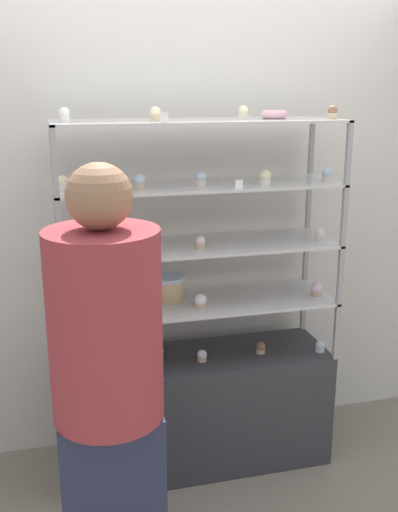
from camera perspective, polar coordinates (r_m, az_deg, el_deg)
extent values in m
plane|color=gray|center=(3.51, 0.00, -18.80)|extent=(20.00, 20.00, 0.00)
cube|color=silver|center=(3.31, -1.57, 3.74)|extent=(8.00, 0.05, 2.60)
cube|color=#333338|center=(3.34, 0.00, -14.36)|extent=(1.38, 0.44, 0.63)
cube|color=#99999E|center=(3.24, -12.71, -6.57)|extent=(0.02, 0.02, 0.30)
cube|color=#99999E|center=(3.52, 9.91, -4.53)|extent=(0.02, 0.02, 0.30)
cube|color=#99999E|center=(2.86, -12.40, -9.68)|extent=(0.02, 0.02, 0.30)
cube|color=#99999E|center=(3.18, 12.96, -7.02)|extent=(0.02, 0.02, 0.30)
cube|color=silver|center=(3.08, 0.00, -4.46)|extent=(1.38, 0.44, 0.01)
cube|color=#99999E|center=(3.14, -13.04, -1.44)|extent=(0.02, 0.02, 0.30)
cube|color=#99999E|center=(3.43, 10.15, 0.23)|extent=(0.02, 0.02, 0.30)
cube|color=#99999E|center=(2.74, -12.77, -3.95)|extent=(0.02, 0.02, 0.30)
cube|color=#99999E|center=(3.08, 13.31, -1.80)|extent=(0.02, 0.02, 0.30)
cube|color=silver|center=(2.98, 0.00, 1.01)|extent=(1.38, 0.44, 0.01)
cube|color=#99999E|center=(3.06, -13.40, 4.00)|extent=(0.02, 0.02, 0.30)
cube|color=#99999E|center=(3.36, 10.40, 5.21)|extent=(0.02, 0.02, 0.30)
cube|color=#99999E|center=(2.66, -13.17, 2.23)|extent=(0.02, 0.02, 0.30)
cube|color=#99999E|center=(3.00, 13.68, 3.73)|extent=(0.02, 0.02, 0.30)
cube|color=silver|center=(2.92, 0.00, 6.78)|extent=(1.38, 0.44, 0.01)
cube|color=#99999E|center=(3.02, -13.77, 9.65)|extent=(0.02, 0.02, 0.30)
cube|color=#99999E|center=(3.32, 10.67, 10.36)|extent=(0.02, 0.02, 0.30)
cube|color=#99999E|center=(2.60, -13.59, 8.73)|extent=(0.02, 0.02, 0.30)
cube|color=#99999E|center=(2.95, 14.06, 9.50)|extent=(0.02, 0.02, 0.30)
cube|color=silver|center=(2.89, 0.00, 12.74)|extent=(1.38, 0.44, 0.01)
cylinder|color=#DBBC84|center=(3.09, -2.91, -3.23)|extent=(0.16, 0.16, 0.11)
cylinder|color=silver|center=(3.07, -2.93, -2.11)|extent=(0.16, 0.16, 0.02)
cube|color=brown|center=(3.16, -5.63, -9.28)|extent=(0.22, 0.12, 0.05)
cube|color=#F4EAB2|center=(3.15, -5.65, -8.77)|extent=(0.23, 0.12, 0.01)
cylinder|color=beige|center=(3.03, -11.42, -11.00)|extent=(0.05, 0.05, 0.02)
sphere|color=white|center=(3.02, -11.45, -10.58)|extent=(0.05, 0.05, 0.05)
cylinder|color=#CCB28C|center=(3.13, 0.22, -9.78)|extent=(0.05, 0.05, 0.02)
sphere|color=white|center=(3.12, 0.22, -9.37)|extent=(0.05, 0.05, 0.05)
cylinder|color=#CCB28C|center=(3.24, 5.88, -8.98)|extent=(0.05, 0.05, 0.02)
sphere|color=#8C5B42|center=(3.23, 5.90, -8.57)|extent=(0.05, 0.05, 0.05)
cylinder|color=white|center=(3.30, 11.43, -8.72)|extent=(0.05, 0.05, 0.02)
sphere|color=silver|center=(3.29, 11.45, -8.32)|extent=(0.05, 0.05, 0.05)
cube|color=white|center=(2.93, -8.04, -11.59)|extent=(0.04, 0.00, 0.04)
cylinder|color=#CCB28C|center=(2.89, -11.85, -5.83)|extent=(0.06, 0.06, 0.02)
sphere|color=#F4EAB2|center=(2.88, -11.88, -5.31)|extent=(0.06, 0.06, 0.06)
cylinder|color=#CCB28C|center=(2.99, 0.14, -4.69)|extent=(0.06, 0.06, 0.02)
sphere|color=white|center=(2.98, 0.14, -4.19)|extent=(0.06, 0.06, 0.06)
cylinder|color=#CCB28C|center=(3.22, 11.11, -3.49)|extent=(0.06, 0.06, 0.02)
sphere|color=silver|center=(3.21, 11.14, -3.02)|extent=(0.06, 0.06, 0.06)
cube|color=white|center=(2.81, -8.25, -6.07)|extent=(0.04, 0.00, 0.04)
cylinder|color=#CCB28C|center=(2.80, -12.39, 0.03)|extent=(0.05, 0.05, 0.03)
sphere|color=silver|center=(2.79, -12.42, 0.57)|extent=(0.05, 0.05, 0.05)
cylinder|color=#CCB28C|center=(2.90, 0.15, 0.96)|extent=(0.05, 0.05, 0.03)
sphere|color=silver|center=(2.89, 0.15, 1.48)|extent=(0.05, 0.05, 0.05)
cylinder|color=beige|center=(3.13, 11.41, 1.76)|extent=(0.05, 0.05, 0.03)
sphere|color=white|center=(3.12, 11.44, 2.24)|extent=(0.05, 0.05, 0.05)
cube|color=white|center=(2.72, -6.55, 0.03)|extent=(0.04, 0.00, 0.04)
cylinder|color=white|center=(2.79, -12.80, 6.37)|extent=(0.05, 0.05, 0.03)
sphere|color=#F4EAB2|center=(2.79, -12.84, 6.95)|extent=(0.05, 0.05, 0.05)
cylinder|color=#CCB28C|center=(2.78, -5.66, 6.66)|extent=(0.05, 0.05, 0.03)
sphere|color=silver|center=(2.78, -5.68, 7.24)|extent=(0.05, 0.05, 0.05)
cylinder|color=beige|center=(2.86, 0.19, 6.98)|extent=(0.05, 0.05, 0.03)
sphere|color=silver|center=(2.85, 0.19, 7.55)|extent=(0.05, 0.05, 0.05)
cylinder|color=white|center=(2.91, 6.34, 7.05)|extent=(0.05, 0.05, 0.03)
sphere|color=#F4EAB2|center=(2.91, 6.36, 7.61)|extent=(0.05, 0.05, 0.05)
cylinder|color=beige|center=(3.06, 12.12, 7.23)|extent=(0.05, 0.05, 0.03)
sphere|color=silver|center=(3.06, 12.16, 7.76)|extent=(0.05, 0.05, 0.05)
cube|color=white|center=(2.77, 3.84, 6.81)|extent=(0.04, 0.00, 0.04)
cylinder|color=white|center=(2.73, -12.68, 12.60)|extent=(0.04, 0.04, 0.03)
sphere|color=white|center=(2.73, -12.72, 13.17)|extent=(0.05, 0.05, 0.05)
cylinder|color=#CCB28C|center=(2.77, -4.17, 12.98)|extent=(0.04, 0.04, 0.03)
sphere|color=#F4EAB2|center=(2.77, -4.18, 13.55)|extent=(0.05, 0.05, 0.05)
cylinder|color=beige|center=(2.91, 4.24, 13.12)|extent=(0.04, 0.04, 0.03)
sphere|color=#F4EAB2|center=(2.91, 4.25, 13.65)|extent=(0.05, 0.05, 0.05)
cylinder|color=#CCB28C|center=(3.01, 12.57, 12.89)|extent=(0.04, 0.04, 0.03)
sphere|color=#8C5B42|center=(3.01, 12.60, 13.40)|extent=(0.05, 0.05, 0.05)
cube|color=white|center=(2.65, -3.36, 13.03)|extent=(0.04, 0.00, 0.04)
torus|color=#EFB2BC|center=(3.03, 7.17, 13.24)|extent=(0.13, 0.13, 0.04)
cube|color=#282D47|center=(2.57, -8.14, -22.55)|extent=(0.39, 0.21, 0.82)
cylinder|color=#993338|center=(2.18, -8.92, -6.62)|extent=(0.41, 0.41, 0.71)
sphere|color=#936B4C|center=(2.05, -9.48, 5.63)|extent=(0.23, 0.23, 0.23)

